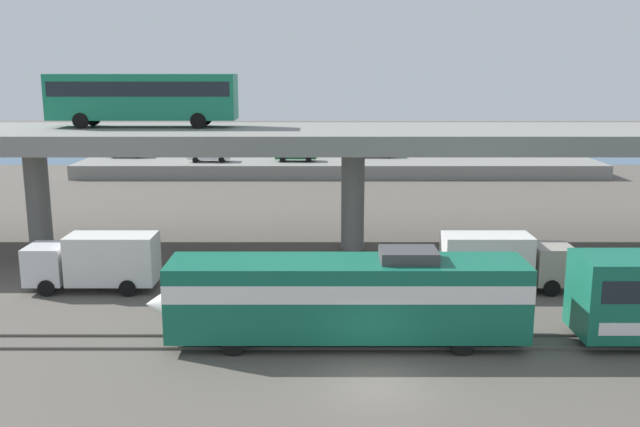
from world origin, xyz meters
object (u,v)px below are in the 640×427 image
object	(u,v)px
parked_car_2	(131,148)
parked_car_5	(207,155)
service_truck_east	(501,260)
parked_car_4	(310,148)
parked_car_7	(201,149)
parked_car_1	(294,154)
train_locomotive	(328,295)
service_truck_west	(95,260)
transit_bus_on_overpass	(141,95)
parked_car_0	(374,150)
parked_car_3	(453,148)
parked_car_6	(125,151)

from	to	relation	value
parked_car_2	parked_car_5	distance (m)	11.81
service_truck_east	parked_car_4	xyz separation A→B (m)	(-10.70, 46.13, 0.65)
parked_car_4	parked_car_5	bearing A→B (deg)	-151.89
parked_car_7	parked_car_1	bearing A→B (deg)	156.68
train_locomotive	parked_car_2	xyz separation A→B (m)	(-22.52, 53.84, 0.09)
parked_car_5	parked_car_1	bearing A→B (deg)	2.12
train_locomotive	parked_car_2	distance (m)	58.36
parked_car_4	parked_car_5	distance (m)	12.63
service_truck_west	parked_car_2	xyz separation A→B (m)	(-10.24, 46.46, 0.65)
parked_car_7	service_truck_east	bearing A→B (deg)	117.29
transit_bus_on_overpass	parked_car_4	size ratio (longest dim) A/B	2.71
parked_car_2	parked_car_7	bearing A→B (deg)	171.81
parked_car_1	parked_car_0	bearing A→B (deg)	21.13
parked_car_3	parked_car_7	xyz separation A→B (m)	(-29.58, -1.53, 0.00)
service_truck_east	parked_car_3	world-z (taller)	service_truck_east
parked_car_5	transit_bus_on_overpass	bearing A→B (deg)	-88.71
parked_car_6	transit_bus_on_overpass	bearing A→B (deg)	-72.64
service_truck_east	parked_car_4	world-z (taller)	service_truck_east
parked_car_6	parked_car_4	bearing A→B (deg)	5.81
parked_car_5	parked_car_4	bearing A→B (deg)	28.11
service_truck_west	parked_car_4	bearing A→B (deg)	-103.30
parked_car_0	parked_car_6	xyz separation A→B (m)	(-28.48, -0.04, -0.00)
parked_car_3	parked_car_6	xyz separation A→B (m)	(-38.08, -2.79, -0.00)
parked_car_2	parked_car_6	distance (m)	2.48
parked_car_4	service_truck_west	bearing A→B (deg)	-103.30
parked_car_1	parked_car_5	world-z (taller)	same
parked_car_0	parked_car_7	xyz separation A→B (m)	(-19.98, 1.22, -0.00)
service_truck_west	parked_car_0	size ratio (longest dim) A/B	1.46
transit_bus_on_overpass	service_truck_west	world-z (taller)	transit_bus_on_overpass
train_locomotive	parked_car_1	size ratio (longest dim) A/B	3.58
parked_car_0	parked_car_4	world-z (taller)	same
transit_bus_on_overpass	parked_car_6	xyz separation A→B (m)	(-10.68, 34.16, -7.63)
parked_car_1	parked_car_7	distance (m)	11.90
train_locomotive	parked_car_2	bearing A→B (deg)	-67.30
parked_car_1	transit_bus_on_overpass	bearing A→B (deg)	-105.91
transit_bus_on_overpass	parked_car_7	xyz separation A→B (m)	(-2.18, 35.42, -7.63)
service_truck_east	parked_car_6	world-z (taller)	service_truck_east
service_truck_east	parked_car_5	distance (m)	45.73
transit_bus_on_overpass	parked_car_5	distance (m)	31.30
train_locomotive	parked_car_7	bearing A→B (deg)	-75.08
parked_car_2	parked_car_4	size ratio (longest dim) A/B	0.98
transit_bus_on_overpass	parked_car_1	world-z (taller)	transit_bus_on_overpass
service_truck_east	parked_car_1	distance (m)	42.38
parked_car_3	parked_car_4	size ratio (longest dim) A/B	0.93
transit_bus_on_overpass	service_truck_east	bearing A→B (deg)	155.10
parked_car_2	parked_car_3	distance (m)	38.09
parked_car_0	parked_car_6	bearing A→B (deg)	-179.91
parked_car_1	parked_car_6	size ratio (longest dim) A/B	1.06
parked_car_1	parked_car_4	world-z (taller)	same
parked_car_3	parked_car_5	size ratio (longest dim) A/B	0.90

